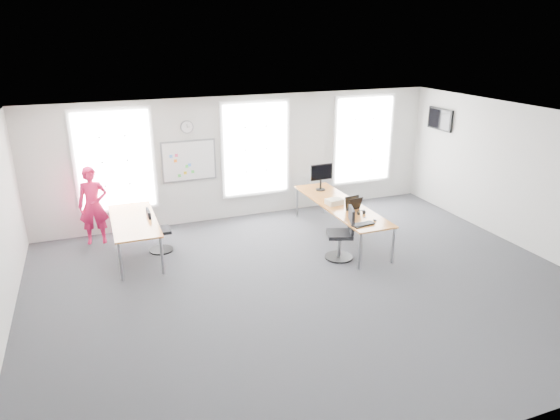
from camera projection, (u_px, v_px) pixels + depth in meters
name	position (u px, v px, depth m)	size (l,w,h in m)	color
floor	(310.00, 286.00, 9.19)	(10.00, 10.00, 0.00)	#27272C
ceiling	(314.00, 123.00, 8.17)	(10.00, 10.00, 0.00)	white
wall_back	(244.00, 158.00, 12.19)	(10.00, 10.00, 0.00)	silver
wall_front	(472.00, 331.00, 5.17)	(10.00, 10.00, 0.00)	silver
wall_right	(530.00, 180.00, 10.37)	(10.00, 10.00, 0.00)	silver
window_left	(115.00, 161.00, 11.08)	(1.60, 0.06, 2.20)	silver
window_mid	(256.00, 149.00, 12.19)	(1.60, 0.06, 2.20)	silver
window_right	(363.00, 140.00, 13.21)	(1.60, 0.06, 2.20)	silver
desk_right	(340.00, 206.00, 11.10)	(0.87, 3.27, 0.80)	#B36C32
desk_left	(134.00, 223.00, 10.17)	(0.88, 2.21, 0.81)	#B36C32
chair_right	(343.00, 236.00, 10.16)	(0.63, 0.63, 1.09)	black
chair_left	(157.00, 233.00, 10.50)	(0.51, 0.51, 0.95)	black
person	(93.00, 206.00, 10.79)	(0.63, 0.41, 1.72)	#D01548
whiteboard	(189.00, 161.00, 11.69)	(1.20, 0.03, 0.90)	white
wall_clock	(187.00, 127.00, 11.41)	(0.30, 0.30, 0.04)	gray
tv	(440.00, 119.00, 12.71)	(0.06, 0.90, 0.55)	black
keyboard	(363.00, 224.00, 9.89)	(0.49, 0.17, 0.02)	black
mouse	(375.00, 220.00, 10.09)	(0.06, 0.10, 0.04)	black
lens_cap	(365.00, 218.00, 10.27)	(0.06, 0.06, 0.01)	black
headphones	(361.00, 213.00, 10.43)	(0.17, 0.09, 0.10)	black
laptop_sleeve	(353.00, 203.00, 10.67)	(0.37, 0.24, 0.30)	black
paper_stack	(334.00, 202.00, 11.05)	(0.35, 0.27, 0.12)	#EFE7C3
monitor	(321.00, 175.00, 11.91)	(0.58, 0.24, 0.64)	black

